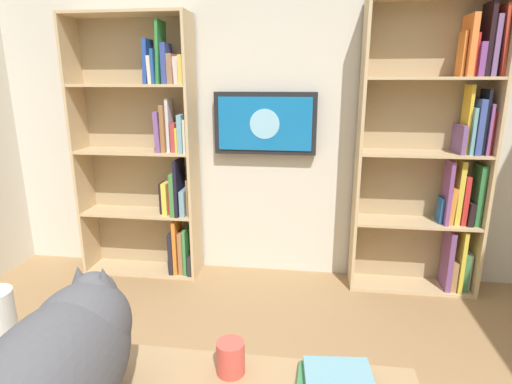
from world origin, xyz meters
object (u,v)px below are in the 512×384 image
Objects in this scene: bookshelf_right at (152,156)px; cat at (61,365)px; coffee_mug at (231,357)px; wall_mounted_tv at (265,124)px; desk_book_stack at (335,380)px; bookshelf_left at (440,153)px.

bookshelf_right reaches higher than cat.
coffee_mug is at bearing -145.56° from cat.
desk_book_stack is (-0.44, 2.18, -0.46)m from wall_mounted_tv.
bookshelf_left reaches higher than cat.
cat is at bearing 57.77° from bookshelf_left.
bookshelf_left is 1.28m from wall_mounted_tv.
bookshelf_left is 2.37m from coffee_mug.
bookshelf_left reaches higher than wall_mounted_tv.
bookshelf_left is at bearing 179.98° from bookshelf_right.
coffee_mug is (-1.04, 2.08, -0.18)m from bookshelf_right.
wall_mounted_tv is 2.43m from cat.
cat is (0.19, 2.40, -0.32)m from wall_mounted_tv.
bookshelf_right is 2.59× the size of wall_mounted_tv.
desk_book_stack is (0.83, 2.10, -0.28)m from bookshelf_left.
bookshelf_right reaches higher than wall_mounted_tv.
wall_mounted_tv is (1.27, -0.08, 0.19)m from bookshelf_left.
cat is 7.43× the size of coffee_mug.
wall_mounted_tv is 2.21m from coffee_mug.
bookshelf_right is 2.33m from coffee_mug.
coffee_mug is 0.47× the size of desk_book_stack.
wall_mounted_tv reaches higher than coffee_mug.
bookshelf_right is 2.84× the size of cat.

